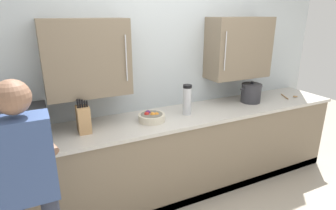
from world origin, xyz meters
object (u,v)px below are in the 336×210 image
object	(u,v)px
knife_block	(83,119)
microwave_oven	(8,127)
fruit_bowl	(152,117)
thermos_flask	(187,100)
stock_pot	(251,93)
person_figure	(27,182)
wooden_spoon	(290,96)

from	to	relation	value
knife_block	microwave_oven	bearing A→B (deg)	175.32
fruit_bowl	knife_block	distance (m)	0.66
thermos_flask	knife_block	distance (m)	1.07
stock_pot	person_figure	bearing A→B (deg)	-162.71
wooden_spoon	person_figure	distance (m)	3.12
wooden_spoon	thermos_flask	bearing A→B (deg)	178.67
microwave_oven	person_figure	xyz separation A→B (m)	(0.13, -0.78, -0.09)
microwave_oven	wooden_spoon	size ratio (longest dim) A/B	2.64
stock_pot	thermos_flask	bearing A→B (deg)	-177.85
fruit_bowl	thermos_flask	bearing A→B (deg)	1.48
stock_pot	knife_block	distance (m)	1.98
knife_block	thermos_flask	bearing A→B (deg)	-0.04
wooden_spoon	person_figure	bearing A→B (deg)	-167.20
microwave_oven	person_figure	distance (m)	0.79
knife_block	wooden_spoon	bearing A→B (deg)	-0.80
microwave_oven	wooden_spoon	bearing A→B (deg)	-1.53
stock_pot	knife_block	size ratio (longest dim) A/B	1.03
wooden_spoon	stock_pot	bearing A→B (deg)	173.44
microwave_oven	fruit_bowl	xyz separation A→B (m)	(1.25, -0.06, -0.10)
wooden_spoon	person_figure	world-z (taller)	person_figure
person_figure	wooden_spoon	bearing A→B (deg)	12.80
knife_block	fruit_bowl	bearing A→B (deg)	-0.99
stock_pot	wooden_spoon	size ratio (longest dim) A/B	1.56
knife_block	stock_pot	bearing A→B (deg)	0.97
microwave_oven	wooden_spoon	distance (m)	3.18
person_figure	knife_block	bearing A→B (deg)	57.19
thermos_flask	knife_block	xyz separation A→B (m)	(-1.07, 0.00, -0.04)
person_figure	thermos_flask	bearing A→B (deg)	25.30
stock_pot	person_figure	size ratio (longest dim) A/B	0.21
wooden_spoon	microwave_oven	bearing A→B (deg)	178.47
stock_pot	thermos_flask	xyz separation A→B (m)	(-0.91, -0.03, 0.05)
thermos_flask	knife_block	bearing A→B (deg)	179.96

